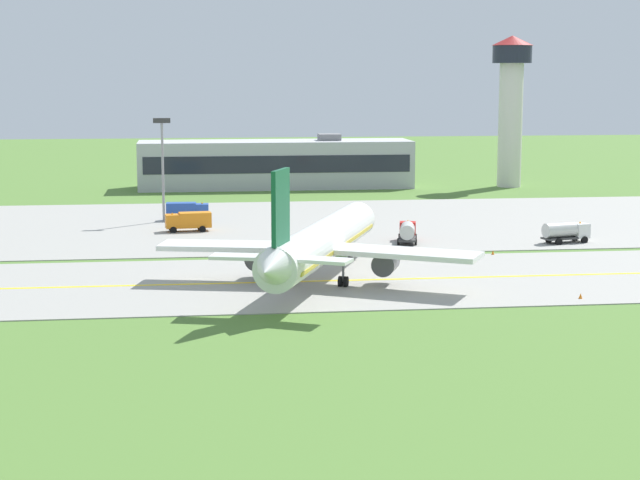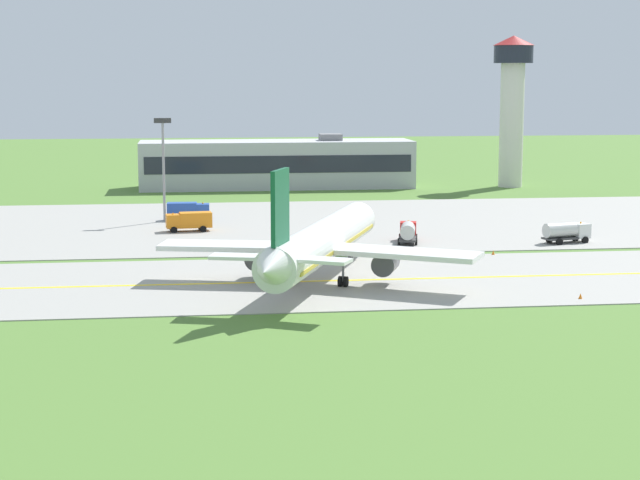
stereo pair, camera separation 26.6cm
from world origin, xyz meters
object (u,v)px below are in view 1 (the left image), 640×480
(service_truck_baggage, at_px, (187,210))
(service_truck_fuel, at_px, (189,220))
(service_truck_catering, at_px, (566,231))
(service_truck_pushback, at_px, (407,231))
(apron_light_mast, at_px, (163,156))
(control_tower, at_px, (511,97))
(airplane_lead, at_px, (321,242))

(service_truck_baggage, distance_m, service_truck_fuel, 11.11)
(service_truck_baggage, relative_size, service_truck_catering, 0.96)
(service_truck_pushback, bearing_deg, service_truck_baggage, 138.06)
(service_truck_catering, xyz_separation_m, apron_light_mast, (-49.82, 25.71, 7.79))
(service_truck_fuel, distance_m, service_truck_pushback, 29.93)
(service_truck_catering, distance_m, apron_light_mast, 56.60)
(service_truck_fuel, xyz_separation_m, control_tower, (59.56, 50.74, 15.16))
(service_truck_baggage, relative_size, control_tower, 0.22)
(service_truck_baggage, relative_size, service_truck_pushback, 0.96)
(service_truck_catering, xyz_separation_m, service_truck_pushback, (-19.49, 2.47, 0.00))
(service_truck_catering, bearing_deg, service_truck_pushback, 172.78)
(service_truck_fuel, bearing_deg, service_truck_baggage, 91.01)
(service_truck_baggage, bearing_deg, service_truck_pushback, -41.94)
(control_tower, bearing_deg, airplane_lead, -117.90)
(service_truck_fuel, bearing_deg, service_truck_catering, -18.69)
(control_tower, bearing_deg, service_truck_pushback, -117.08)
(service_truck_baggage, distance_m, service_truck_pushback, 36.37)
(airplane_lead, bearing_deg, control_tower, 62.10)
(service_truck_catering, height_order, apron_light_mast, apron_light_mast)
(service_truck_baggage, xyz_separation_m, control_tower, (59.76, 39.64, 15.16))
(service_truck_baggage, bearing_deg, service_truck_catering, -29.92)
(service_truck_baggage, bearing_deg, service_truck_fuel, -88.99)
(airplane_lead, xyz_separation_m, apron_light_mast, (-16.53, 47.14, 5.19))
(control_tower, bearing_deg, apron_light_mast, -147.14)
(service_truck_fuel, xyz_separation_m, service_truck_catering, (46.35, -15.68, 0.00))
(control_tower, bearing_deg, service_truck_fuel, -139.57)
(control_tower, bearing_deg, service_truck_catering, -101.25)
(service_truck_catering, xyz_separation_m, control_tower, (13.22, 66.42, 15.16))
(service_truck_fuel, distance_m, control_tower, 79.70)
(service_truck_baggage, height_order, service_truck_fuel, same)
(apron_light_mast, bearing_deg, service_truck_fuel, -70.91)
(service_truck_pushback, height_order, control_tower, control_tower)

